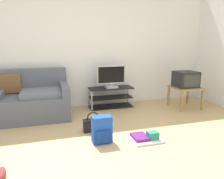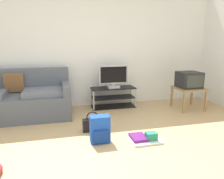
% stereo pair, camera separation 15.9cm
% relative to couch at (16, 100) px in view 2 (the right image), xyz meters
% --- Properties ---
extents(ground_plane, '(9.00, 9.80, 0.02)m').
position_rel_couch_xyz_m(ground_plane, '(1.34, -1.91, -0.35)').
color(ground_plane, tan).
extents(wall_back, '(9.00, 0.10, 2.70)m').
position_rel_couch_xyz_m(wall_back, '(1.34, 0.54, 1.01)').
color(wall_back, white).
rests_on(wall_back, ground_plane).
extents(couch, '(2.01, 0.92, 0.90)m').
position_rel_couch_xyz_m(couch, '(0.00, 0.00, 0.00)').
color(couch, '#565B66').
rests_on(couch, ground_plane).
extents(tv_stand, '(0.96, 0.39, 0.44)m').
position_rel_couch_xyz_m(tv_stand, '(1.96, 0.21, -0.12)').
color(tv_stand, black).
rests_on(tv_stand, ground_plane).
extents(flat_tv, '(0.63, 0.22, 0.49)m').
position_rel_couch_xyz_m(flat_tv, '(1.96, 0.19, 0.35)').
color(flat_tv, '#B2B2B7').
rests_on(flat_tv, tv_stand).
extents(side_table, '(0.56, 0.56, 0.47)m').
position_rel_couch_xyz_m(side_table, '(3.49, -0.31, 0.06)').
color(side_table, '#9E7A4C').
rests_on(side_table, ground_plane).
extents(crt_tv, '(0.45, 0.42, 0.33)m').
position_rel_couch_xyz_m(crt_tv, '(3.49, -0.29, 0.30)').
color(crt_tv, '#232326').
rests_on(crt_tv, side_table).
extents(backpack, '(0.28, 0.24, 0.39)m').
position_rel_couch_xyz_m(backpack, '(1.34, -1.44, -0.14)').
color(backpack, blue).
rests_on(backpack, ground_plane).
extents(handbag, '(0.32, 0.12, 0.33)m').
position_rel_couch_xyz_m(handbag, '(1.30, -1.01, -0.22)').
color(handbag, black).
rests_on(handbag, ground_plane).
extents(floor_tray, '(0.44, 0.35, 0.14)m').
position_rel_couch_xyz_m(floor_tray, '(1.98, -1.56, -0.29)').
color(floor_tray, silver).
rests_on(floor_tray, ground_plane).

